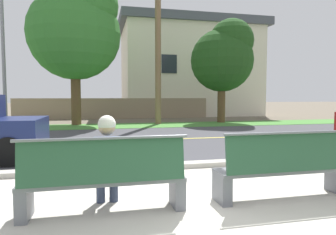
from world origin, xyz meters
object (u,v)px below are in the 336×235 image
Objects in this scene: seated_person_blue at (107,159)px; shade_tree_far_left at (77,27)px; bench_left at (105,179)px; bench_right at (286,168)px; shade_tree_left at (224,56)px; streetlamp at (4,35)px.

shade_tree_far_left is (-1.18, 12.45, 4.44)m from seated_person_blue.
bench_right is (2.54, 0.00, 0.00)m from bench_left.
shade_tree_far_left is 8.18m from shade_tree_left.
seated_person_blue is at bearing -84.56° from shade_tree_far_left.
bench_left is 12.78m from streetlamp.
bench_left is at bearing 180.00° from bench_right.
shade_tree_far_left reaches higher than bench_right.
streetlamp is at bearing -175.08° from shade_tree_left.
shade_tree_far_left reaches higher than streetlamp.
streetlamp is at bearing 110.65° from bench_left.
shade_tree_far_left reaches higher than shade_tree_left.
bench_left is 0.26× the size of shade_tree_far_left.
streetlamp is 11.28m from shade_tree_left.
bench_left is 0.34× the size of shade_tree_left.
shade_tree_left reaches higher than bench_left.
bench_right is 0.26× the size of shade_tree_far_left.
bench_left is 14.57m from shade_tree_left.
shade_tree_far_left reaches higher than bench_left.
bench_left is 2.54m from bench_right.
shade_tree_left is at bearing 60.75° from bench_left.
bench_right is at bearing -3.95° from seated_person_blue.
bench_right is 13.55m from shade_tree_left.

